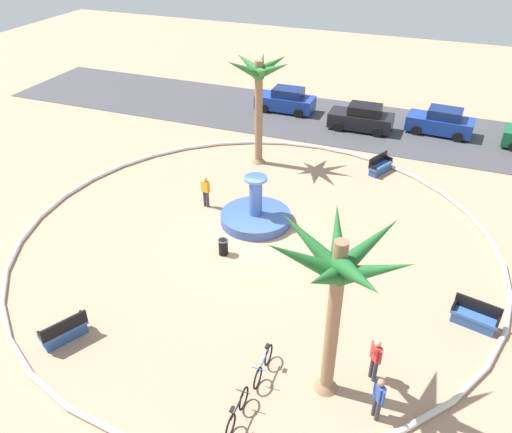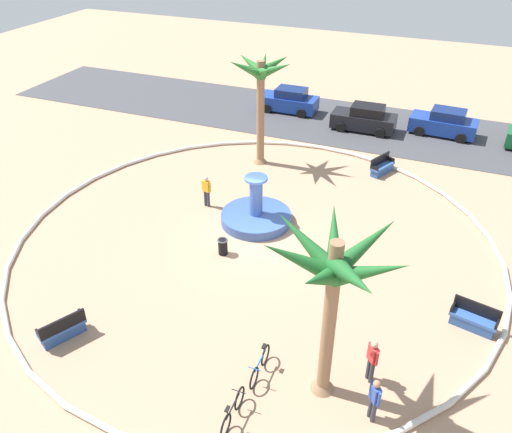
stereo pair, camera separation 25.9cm
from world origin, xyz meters
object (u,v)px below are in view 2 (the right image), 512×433
Objects in this scene: bench_west at (473,320)px; parked_car_third at (444,123)px; person_cyclist_helmet at (372,359)px; parked_car_leftmost at (289,101)px; bench_east at (63,330)px; trash_bin at (223,246)px; palm_tree_by_curb at (333,276)px; bicycle_by_lamppost at (260,366)px; person_pedestrian_stroll at (206,190)px; bench_north at (382,168)px; parked_car_second at (364,119)px; palm_tree_near_fountain at (261,83)px; fountain at (256,216)px; bicycle_red_frame at (233,411)px; person_cyclist_photo at (374,398)px.

bench_west is 17.41m from parked_car_third.
person_cyclist_helmet is (-2.89, -3.66, 0.59)m from bench_west.
bench_west is 0.42× the size of parked_car_leftmost.
bench_east reaches higher than trash_bin.
palm_tree_by_curb is 1.42× the size of parked_car_third.
bicycle_by_lamppost is 1.06× the size of person_pedestrian_stroll.
bench_north is 5.96m from parked_car_second.
bench_east is at bearing -114.33° from parked_car_third.
palm_tree_near_fountain is 3.63× the size of bench_east.
bench_north is 9.84m from person_pedestrian_stroll.
person_pedestrian_stroll is at bearing 171.32° from fountain.
bicycle_red_frame is at bearing -59.72° from person_pedestrian_stroll.
bench_north is 1.03× the size of person_cyclist_photo.
parked_car_third reaches higher than bicycle_red_frame.
fountain is at bearing 124.32° from palm_tree_by_curb.
palm_tree_near_fountain is 15.69m from bicycle_by_lamppost.
parked_car_leftmost is (-0.49, 13.48, -0.13)m from person_pedestrian_stroll.
bench_north is at bearing 10.64° from palm_tree_near_fountain.
bicycle_red_frame is 24.11m from parked_car_third.
person_cyclist_helmet is at bearing 103.97° from person_cyclist_photo.
bench_east and bench_north have the same top height.
fountain is at bearing 70.07° from bench_east.
parked_car_third is at bearing 89.17° from person_cyclist_helmet.
person_cyclist_helmet reaches higher than bicycle_by_lamppost.
bench_west is at bearing -65.41° from parked_car_second.
person_cyclist_helmet is at bearing -80.92° from bench_north.
parked_car_second is (4.41, 6.76, -3.80)m from palm_tree_near_fountain.
parked_car_third is at bearing 62.86° from fountain.
fountain reaches higher than trash_bin.
bench_east is 14.26m from bench_west.
bicycle_red_frame is at bearing -138.74° from person_cyclist_helmet.
parked_car_third is at bearing 90.11° from person_cyclist_photo.
parked_car_leftmost is (-6.72, 22.11, 0.40)m from bicycle_by_lamppost.
bench_east is 10.51m from person_cyclist_photo.
fountain is 2.03× the size of person_cyclist_photo.
bicycle_by_lamppost is 23.11m from parked_car_leftmost.
person_cyclist_photo is at bearing -57.27° from palm_tree_near_fountain.
fountain is at bearing -117.14° from parked_car_third.
person_cyclist_helmet reaches higher than person_cyclist_photo.
bicycle_red_frame and bicycle_by_lamppost have the same top height.
parked_car_second is at bearing 102.83° from person_cyclist_photo.
bench_east is (-8.84, -1.27, -4.15)m from palm_tree_by_curb.
bicycle_by_lamppost is (3.84, -5.39, -0.00)m from trash_bin.
palm_tree_near_fountain is 17.34m from bicycle_red_frame.
bench_east is 6.79m from bicycle_red_frame.
bicycle_by_lamppost is at bearing -67.03° from fountain.
parked_car_leftmost and parked_car_second have the same top height.
fountain is 1.96× the size of person_cyclist_helmet.
bench_west is (9.64, -3.45, 0.02)m from fountain.
bench_west is (13.01, 5.84, 0.00)m from bench_east.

